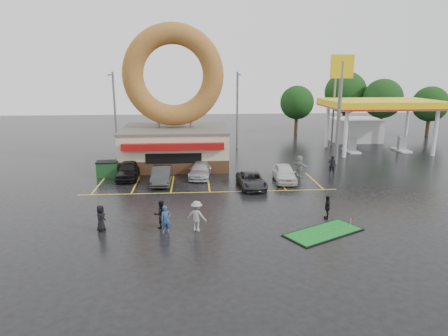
{
  "coord_description": "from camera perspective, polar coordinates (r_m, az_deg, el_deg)",
  "views": [
    {
      "loc": [
        -1.14,
        -26.05,
        9.16
      ],
      "look_at": [
        1.01,
        2.18,
        2.2
      ],
      "focal_mm": 32.0,
      "sensor_mm": 36.0,
      "label": 1
    }
  ],
  "objects": [
    {
      "name": "shell_sign",
      "position": [
        40.63,
        16.32,
        10.75
      ],
      "size": [
        2.2,
        0.36,
        10.6
      ],
      "color": "slate",
      "rests_on": "ground"
    },
    {
      "name": "car_silver",
      "position": [
        35.1,
        -3.39,
        -0.27
      ],
      "size": [
        2.3,
        4.56,
        1.27
      ],
      "primitive_type": "imported",
      "rotation": [
        0.0,
        0.0,
        -0.12
      ],
      "color": "#B0B1B6",
      "rests_on": "ground"
    },
    {
      "name": "person_hoodie",
      "position": [
        23.37,
        -3.91,
        -6.87
      ],
      "size": [
        1.35,
        1.08,
        1.83
      ],
      "primitive_type": "imported",
      "rotation": [
        0.0,
        0.0,
        2.76
      ],
      "color": "gray",
      "rests_on": "ground"
    },
    {
      "name": "gas_station",
      "position": [
        51.81,
        19.92,
        6.94
      ],
      "size": [
        12.3,
        13.65,
        5.9
      ],
      "color": "silver",
      "rests_on": "ground"
    },
    {
      "name": "person_walker_far",
      "position": [
        37.27,
        15.17,
        0.44
      ],
      "size": [
        0.68,
        0.5,
        1.7
      ],
      "primitive_type": "imported",
      "rotation": [
        0.0,
        0.0,
        2.98
      ],
      "color": "black",
      "rests_on": "ground"
    },
    {
      "name": "dumpster",
      "position": [
        36.66,
        -16.29,
        -0.18
      ],
      "size": [
        1.88,
        1.32,
        1.3
      ],
      "primitive_type": "cube",
      "rotation": [
        0.0,
        0.0,
        0.07
      ],
      "color": "#1A4520",
      "rests_on": "ground"
    },
    {
      "name": "streetlight_right",
      "position": [
        51.12,
        15.43,
        8.4
      ],
      "size": [
        0.4,
        2.21,
        9.0
      ],
      "color": "slate",
      "rests_on": "ground"
    },
    {
      "name": "putting_green",
      "position": [
        24.06,
        14.05,
        -8.91
      ],
      "size": [
        5.11,
        4.04,
        0.59
      ],
      "color": "black",
      "rests_on": "ground"
    },
    {
      "name": "tree_far_c",
      "position": [
        64.44,
        16.99,
        10.26
      ],
      "size": [
        6.3,
        6.3,
        9.0
      ],
      "color": "#332114",
      "rests_on": "ground"
    },
    {
      "name": "donut_shop",
      "position": [
        39.35,
        -7.07,
        6.85
      ],
      "size": [
        10.2,
        8.7,
        13.5
      ],
      "color": "#472B19",
      "rests_on": "ground"
    },
    {
      "name": "person_walker_near",
      "position": [
        35.76,
        10.73,
        0.28
      ],
      "size": [
        1.14,
        1.84,
        1.89
      ],
      "primitive_type": "imported",
      "rotation": [
        0.0,
        0.0,
        1.93
      ],
      "color": "gray",
      "rests_on": "ground"
    },
    {
      "name": "person_blackjkt",
      "position": [
        24.12,
        -9.02,
        -6.54
      ],
      "size": [
        0.99,
        0.88,
        1.69
      ],
      "primitive_type": "imported",
      "rotation": [
        0.0,
        0.0,
        3.48
      ],
      "color": "black",
      "rests_on": "ground"
    },
    {
      "name": "person_cameraman",
      "position": [
        26.09,
        14.54,
        -5.43
      ],
      "size": [
        0.63,
        0.96,
        1.52
      ],
      "primitive_type": "imported",
      "rotation": [
        0.0,
        0.0,
        -1.89
      ],
      "color": "black",
      "rests_on": "ground"
    },
    {
      "name": "person_bystander",
      "position": [
        24.48,
        -17.2,
        -6.85
      ],
      "size": [
        0.64,
        0.85,
        1.56
      ],
      "primitive_type": "imported",
      "rotation": [
        0.0,
        0.0,
        1.37
      ],
      "color": "black",
      "rests_on": "ground"
    },
    {
      "name": "car_grey",
      "position": [
        31.94,
        3.93,
        -1.77
      ],
      "size": [
        2.19,
        4.4,
        1.2
      ],
      "primitive_type": "imported",
      "rotation": [
        0.0,
        0.0,
        0.05
      ],
      "color": "#28292B",
      "rests_on": "ground"
    },
    {
      "name": "streetlight_left",
      "position": [
        47.02,
        -15.34,
        7.98
      ],
      "size": [
        0.4,
        2.21,
        9.0
      ],
      "color": "slate",
      "rests_on": "ground"
    },
    {
      "name": "car_black",
      "position": [
        35.49,
        -13.53,
        -0.29
      ],
      "size": [
        1.87,
        4.44,
        1.5
      ],
      "primitive_type": "imported",
      "rotation": [
        0.0,
        0.0,
        0.02
      ],
      "color": "black",
      "rests_on": "ground"
    },
    {
      "name": "car_dgrey",
      "position": [
        33.37,
        -8.89,
        -1.03
      ],
      "size": [
        1.56,
        4.32,
        1.42
      ],
      "primitive_type": "imported",
      "rotation": [
        0.0,
        0.0,
        -0.01
      ],
      "color": "#29292B",
      "rests_on": "ground"
    },
    {
      "name": "tree_far_a",
      "position": [
        62.4,
        21.74,
        9.19
      ],
      "size": [
        5.6,
        5.6,
        8.0
      ],
      "color": "#332114",
      "rests_on": "ground"
    },
    {
      "name": "tree_far_b",
      "position": [
        63.57,
        27.39,
        8.11
      ],
      "size": [
        4.9,
        4.9,
        7.0
      ],
      "color": "#332114",
      "rests_on": "ground"
    },
    {
      "name": "person_blue",
      "position": [
        23.36,
        -8.32,
        -7.28
      ],
      "size": [
        0.68,
        0.55,
        1.62
      ],
      "primitive_type": "imported",
      "rotation": [
        0.0,
        0.0,
        0.3
      ],
      "color": "navy",
      "rests_on": "ground"
    },
    {
      "name": "tree_far_d",
      "position": [
        60.17,
        10.38,
        9.17
      ],
      "size": [
        4.9,
        4.9,
        7.0
      ],
      "color": "#332114",
      "rests_on": "ground"
    },
    {
      "name": "ground",
      "position": [
        27.64,
        -1.75,
        -5.55
      ],
      "size": [
        120.0,
        120.0,
        0.0
      ],
      "primitive_type": "plane",
      "color": "black",
      "rests_on": "ground"
    },
    {
      "name": "streetlight_mid",
      "position": [
        47.45,
        1.91,
        8.5
      ],
      "size": [
        0.4,
        2.21,
        9.0
      ],
      "color": "slate",
      "rests_on": "ground"
    },
    {
      "name": "car_white",
      "position": [
        34.0,
        8.6,
        -0.71
      ],
      "size": [
        2.01,
        4.36,
        1.45
      ],
      "primitive_type": "imported",
      "rotation": [
        0.0,
        0.0,
        -0.07
      ],
      "color": "silver",
      "rests_on": "ground"
    }
  ]
}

